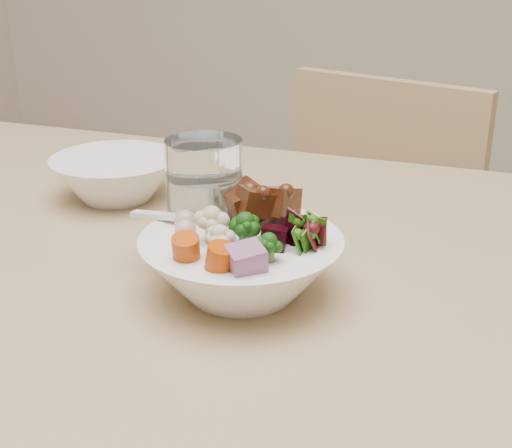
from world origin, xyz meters
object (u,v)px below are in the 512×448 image
dining_table (387,407)px  water_glass (205,208)px  side_bowl (116,178)px  chair_far (351,283)px  food_bowl (243,261)px

dining_table → water_glass: 0.26m
dining_table → water_glass: (-0.20, 0.07, 0.14)m
water_glass → side_bowl: water_glass is taller
dining_table → chair_far: chair_far is taller
chair_far → dining_table: bearing=-59.6°
food_bowl → side_bowl: bearing=141.3°
food_bowl → water_glass: size_ratio=1.46×
dining_table → water_glass: bearing=161.3°
dining_table → chair_far: (-0.16, 0.68, -0.23)m
dining_table → side_bowl: (-0.38, 0.21, 0.11)m
water_glass → side_bowl: size_ratio=0.80×
dining_table → food_bowl: 0.19m
chair_far → water_glass: water_glass is taller
food_bowl → side_bowl: 0.30m
chair_far → side_bowl: (-0.22, -0.47, 0.34)m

